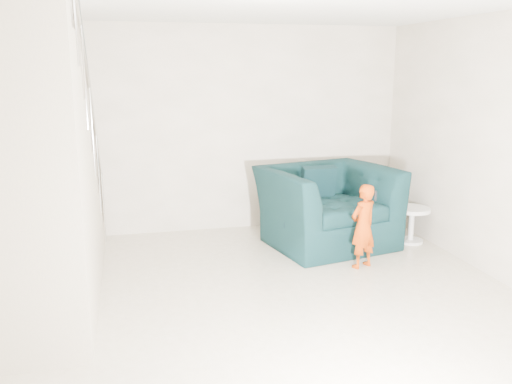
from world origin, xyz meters
TOP-DOWN VIEW (x-y plane):
  - floor at (0.00, 0.00)m, footprint 5.50×5.50m
  - back_wall at (0.00, 2.75)m, footprint 5.00×0.00m
  - front_wall at (0.00, -2.75)m, footprint 5.00×0.00m
  - armchair at (1.20, 1.78)m, footprint 1.72×1.57m
  - toddler at (1.28, 0.93)m, footprint 0.40×0.34m
  - side_table at (2.25, 1.59)m, footprint 0.45×0.45m
  - staircase at (-2.00, 0.55)m, footprint 1.02×3.03m
  - cushion at (1.17, 2.06)m, footprint 0.44×0.21m
  - throw at (0.57, 1.70)m, footprint 0.05×0.47m
  - phone at (1.39, 0.89)m, footprint 0.04×0.05m

SIDE VIEW (x-z plane):
  - floor at x=0.00m, z-range 0.00..0.00m
  - side_table at x=2.25m, z-range 0.08..0.53m
  - toddler at x=1.28m, z-range 0.00..0.94m
  - armchair at x=1.20m, z-range 0.00..0.96m
  - throw at x=0.57m, z-range 0.34..0.87m
  - cushion at x=1.17m, z-range 0.51..0.94m
  - phone at x=1.39m, z-range 0.76..0.86m
  - staircase at x=-2.00m, z-range -0.86..2.76m
  - back_wall at x=0.00m, z-range -1.15..3.85m
  - front_wall at x=0.00m, z-range -1.15..3.85m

